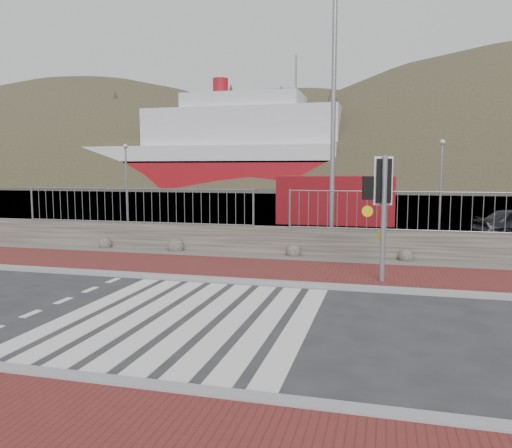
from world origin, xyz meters
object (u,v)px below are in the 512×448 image
(ferry, at_px, (205,153))
(shipping_container, at_px, (336,200))
(traffic_signal_far, at_px, (382,191))
(streetlight, at_px, (338,98))

(ferry, xyz_separation_m, shipping_container, (25.75, -50.51, -4.15))
(traffic_signal_far, xyz_separation_m, shipping_container, (-2.37, 13.64, -1.03))
(ferry, bearing_deg, streetlight, -65.98)
(traffic_signal_far, height_order, shipping_container, traffic_signal_far)
(ferry, distance_m, traffic_signal_far, 70.10)
(ferry, xyz_separation_m, streetlight, (26.63, -59.77, -0.31))
(traffic_signal_far, bearing_deg, streetlight, -83.92)
(streetlight, xyz_separation_m, shipping_container, (-0.89, 9.27, -3.84))
(streetlight, bearing_deg, ferry, 104.24)
(traffic_signal_far, bearing_deg, shipping_container, -92.81)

